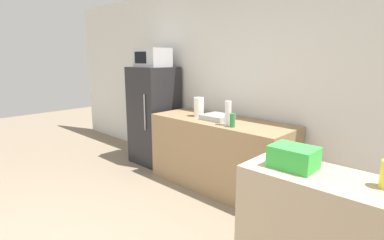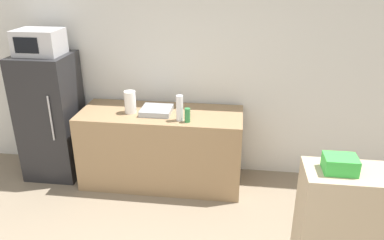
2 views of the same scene
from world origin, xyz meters
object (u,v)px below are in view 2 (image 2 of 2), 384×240
object	(u,v)px
bottle_tall	(180,108)
basket	(340,164)
refrigerator	(51,117)
paper_towel_roll	(130,102)
microwave	(39,42)
bottle_short	(187,115)

from	to	relation	value
bottle_tall	basket	xyz separation A→B (m)	(1.34, -1.22, 0.11)
refrigerator	paper_towel_roll	size ratio (longest dim) A/B	6.00
microwave	basket	xyz separation A→B (m)	(2.93, -1.46, -0.50)
bottle_tall	paper_towel_roll	bearing A→B (deg)	165.17
microwave	basket	world-z (taller)	microwave
microwave	bottle_short	distance (m)	1.83
microwave	bottle_tall	world-z (taller)	microwave
bottle_tall	basket	world-z (taller)	basket
bottle_short	basket	world-z (taller)	basket
basket	bottle_short	bearing A→B (deg)	136.36
microwave	bottle_tall	distance (m)	1.72
bottle_tall	refrigerator	bearing A→B (deg)	171.65
paper_towel_roll	microwave	bearing A→B (deg)	175.58
bottle_tall	paper_towel_roll	world-z (taller)	bottle_tall
bottle_tall	paper_towel_roll	distance (m)	0.60
bottle_short	basket	bearing A→B (deg)	-43.64
basket	microwave	bearing A→B (deg)	153.56
refrigerator	bottle_tall	size ratio (longest dim) A/B	5.35
microwave	bottle_short	size ratio (longest dim) A/B	3.19
bottle_short	basket	size ratio (longest dim) A/B	0.67
bottle_tall	microwave	bearing A→B (deg)	171.70
microwave	bottle_short	bearing A→B (deg)	-8.98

